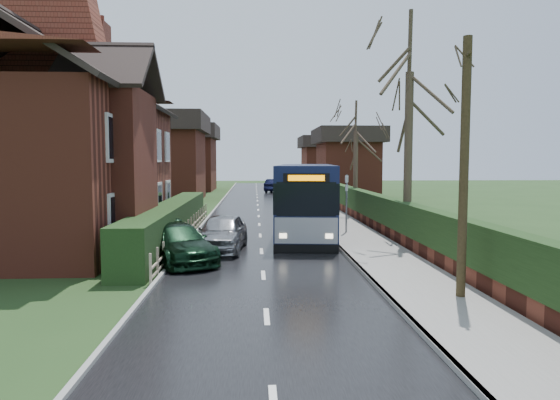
{
  "coord_description": "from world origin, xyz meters",
  "views": [
    {
      "loc": [
        -0.26,
        -16.8,
        3.46
      ],
      "look_at": [
        0.83,
        4.26,
        1.8
      ],
      "focal_mm": 32.0,
      "sensor_mm": 36.0,
      "label": 1
    }
  ],
  "objects": [
    {
      "name": "right_wall_hedge",
      "position": [
        5.8,
        10.0,
        1.02
      ],
      "size": [
        0.6,
        50.0,
        1.8
      ],
      "color": "maroon",
      "rests_on": "ground"
    },
    {
      "name": "car_silver",
      "position": [
        -1.5,
        2.34,
        0.71
      ],
      "size": [
        2.04,
        4.3,
        1.42
      ],
      "primitive_type": "imported",
      "rotation": [
        0.0,
        0.0,
        -0.09
      ],
      "color": "#A0A1A4",
      "rests_on": "ground"
    },
    {
      "name": "brick_house",
      "position": [
        -8.73,
        4.78,
        4.38
      ],
      "size": [
        9.3,
        14.6,
        10.3
      ],
      "color": "maroon",
      "rests_on": "ground"
    },
    {
      "name": "ground",
      "position": [
        0.0,
        0.0,
        0.0
      ],
      "size": [
        140.0,
        140.0,
        0.0
      ],
      "primitive_type": "plane",
      "color": "#27411C",
      "rests_on": "ground"
    },
    {
      "name": "front_hedge",
      "position": [
        -3.9,
        5.0,
        0.8
      ],
      "size": [
        1.2,
        16.0,
        1.6
      ],
      "primitive_type": "cube",
      "color": "black",
      "rests_on": "ground"
    },
    {
      "name": "picket_fence",
      "position": [
        -3.15,
        5.0,
        0.45
      ],
      "size": [
        0.1,
        16.0,
        0.9
      ],
      "primitive_type": null,
      "color": "tan",
      "rests_on": "ground"
    },
    {
      "name": "bus",
      "position": [
        2.2,
        6.74,
        1.62
      ],
      "size": [
        3.55,
        10.96,
        3.27
      ],
      "rotation": [
        0.0,
        0.0,
        -0.1
      ],
      "color": "black",
      "rests_on": "ground"
    },
    {
      "name": "kerb_right",
      "position": [
        3.05,
        10.0,
        0.07
      ],
      "size": [
        0.12,
        100.0,
        0.14
      ],
      "primitive_type": "cube",
      "color": "gray",
      "rests_on": "ground"
    },
    {
      "name": "telegraph_pole",
      "position": [
        4.8,
        -5.0,
        3.24
      ],
      "size": [
        0.26,
        0.82,
        6.41
      ],
      "rotation": [
        0.0,
        0.0,
        -0.24
      ],
      "color": "black",
      "rests_on": "ground"
    },
    {
      "name": "pavement",
      "position": [
        4.25,
        10.0,
        0.07
      ],
      "size": [
        2.5,
        100.0,
        0.14
      ],
      "primitive_type": "cube",
      "color": "slate",
      "rests_on": "ground"
    },
    {
      "name": "bus_stop_sign",
      "position": [
        4.0,
        6.0,
        1.86
      ],
      "size": [
        0.22,
        0.41,
        2.82
      ],
      "rotation": [
        0.0,
        0.0,
        -0.4
      ],
      "color": "slate",
      "rests_on": "ground"
    },
    {
      "name": "car_distant",
      "position": [
        2.0,
        38.1,
        0.73
      ],
      "size": [
        2.56,
        4.66,
        1.46
      ],
      "primitive_type": "imported",
      "rotation": [
        0.0,
        0.0,
        2.9
      ],
      "color": "black",
      "rests_on": "ground"
    },
    {
      "name": "car_green",
      "position": [
        -2.9,
        0.28,
        0.64
      ],
      "size": [
        3.53,
        4.77,
        1.28
      ],
      "primitive_type": "imported",
      "rotation": [
        0.0,
        0.0,
        0.45
      ],
      "color": "black",
      "rests_on": "ground"
    },
    {
      "name": "tree_right_far",
      "position": [
        6.0,
        13.8,
        5.63
      ],
      "size": [
        3.9,
        3.9,
        7.54
      ],
      "color": "#3D2E24",
      "rests_on": "ground"
    },
    {
      "name": "tree_right_near",
      "position": [
        6.0,
        3.25,
        7.49
      ],
      "size": [
        4.65,
        4.65,
        10.03
      ],
      "color": "#392E21",
      "rests_on": "ground"
    },
    {
      "name": "road",
      "position": [
        0.0,
        10.0,
        0.01
      ],
      "size": [
        6.0,
        100.0,
        0.02
      ],
      "primitive_type": "cube",
      "color": "black",
      "rests_on": "ground"
    },
    {
      "name": "tree_house_side",
      "position": [
        -9.05,
        15.02,
        7.75
      ],
      "size": [
        4.56,
        4.56,
        10.37
      ],
      "color": "#3C2F23",
      "rests_on": "ground"
    },
    {
      "name": "kerb_left",
      "position": [
        -3.05,
        10.0,
        0.05
      ],
      "size": [
        0.12,
        100.0,
        0.1
      ],
      "primitive_type": "cube",
      "color": "gray",
      "rests_on": "ground"
    }
  ]
}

